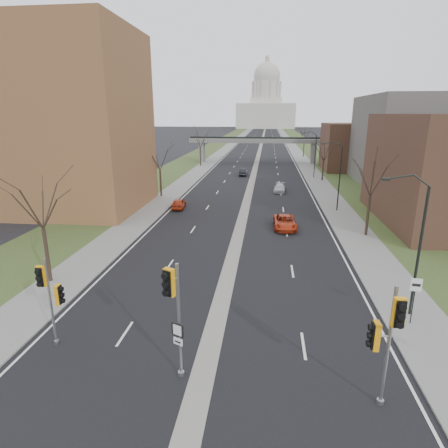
% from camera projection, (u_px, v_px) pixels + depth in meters
% --- Properties ---
extents(ground, '(700.00, 700.00, 0.00)m').
position_uv_depth(ground, '(206.00, 363.00, 18.80)').
color(ground, black).
rests_on(ground, ground).
extents(road_surface, '(20.00, 600.00, 0.01)m').
position_uv_depth(road_surface, '(262.00, 143.00, 161.69)').
color(road_surface, black).
rests_on(road_surface, ground).
extents(median_strip, '(1.20, 600.00, 0.02)m').
position_uv_depth(median_strip, '(262.00, 143.00, 161.69)').
color(median_strip, gray).
rests_on(median_strip, ground).
extents(sidewalk_right, '(4.00, 600.00, 0.12)m').
position_uv_depth(sidewalk_right, '(290.00, 143.00, 160.35)').
color(sidewalk_right, gray).
rests_on(sidewalk_right, ground).
extents(sidewalk_left, '(4.00, 600.00, 0.12)m').
position_uv_depth(sidewalk_left, '(234.00, 142.00, 162.99)').
color(sidewalk_left, gray).
rests_on(sidewalk_left, ground).
extents(grass_verge_right, '(8.00, 600.00, 0.10)m').
position_uv_depth(grass_verge_right, '(304.00, 143.00, 159.70)').
color(grass_verge_right, '#2B3F1D').
rests_on(grass_verge_right, ground).
extents(grass_verge_left, '(8.00, 600.00, 0.10)m').
position_uv_depth(grass_verge_left, '(220.00, 142.00, 163.65)').
color(grass_verge_left, '#2B3F1D').
rests_on(grass_verge_left, ground).
extents(apartment_building, '(25.00, 16.00, 22.00)m').
position_uv_depth(apartment_building, '(39.00, 122.00, 47.12)').
color(apartment_building, brown).
rests_on(apartment_building, ground).
extents(commercial_block_mid, '(18.00, 22.00, 15.00)m').
position_uv_depth(commercial_block_mid, '(418.00, 142.00, 63.13)').
color(commercial_block_mid, '#595752').
rests_on(commercial_block_mid, ground).
extents(commercial_block_far, '(14.00, 14.00, 10.00)m').
position_uv_depth(commercial_block_far, '(356.00, 147.00, 81.64)').
color(commercial_block_far, '#513426').
rests_on(commercial_block_far, ground).
extents(pedestrian_bridge, '(34.00, 3.00, 6.45)m').
position_uv_depth(pedestrian_bridge, '(257.00, 143.00, 93.63)').
color(pedestrian_bridge, slate).
rests_on(pedestrian_bridge, ground).
extents(capitol, '(48.00, 42.00, 55.75)m').
position_uv_depth(capitol, '(266.00, 106.00, 318.35)').
color(capitol, silver).
rests_on(capitol, ground).
extents(streetlight_near, '(2.61, 0.20, 8.70)m').
position_uv_depth(streetlight_near, '(411.00, 206.00, 21.34)').
color(streetlight_near, black).
rests_on(streetlight_near, sidewalk_right).
extents(streetlight_mid, '(2.61, 0.20, 8.70)m').
position_uv_depth(streetlight_mid, '(335.00, 156.00, 46.10)').
color(streetlight_mid, black).
rests_on(streetlight_mid, sidewalk_right).
extents(streetlight_far, '(2.61, 0.20, 8.70)m').
position_uv_depth(streetlight_far, '(312.00, 141.00, 70.87)').
color(streetlight_far, black).
rests_on(streetlight_far, sidewalk_right).
extents(tree_left_a, '(7.20, 7.20, 9.40)m').
position_uv_depth(tree_left_a, '(38.00, 194.00, 25.97)').
color(tree_left_a, '#382B21').
rests_on(tree_left_a, sidewalk_left).
extents(tree_left_b, '(6.75, 6.75, 8.81)m').
position_uv_depth(tree_left_b, '(159.00, 155.00, 54.66)').
color(tree_left_b, '#382B21').
rests_on(tree_left_b, sidewalk_left).
extents(tree_left_c, '(7.65, 7.65, 9.99)m').
position_uv_depth(tree_left_c, '(200.00, 136.00, 86.82)').
color(tree_left_c, '#382B21').
rests_on(tree_left_c, sidewalk_left).
extents(tree_right_a, '(7.20, 7.20, 9.40)m').
position_uv_depth(tree_right_a, '(373.00, 171.00, 36.45)').
color(tree_right_a, '#382B21').
rests_on(tree_right_a, sidewalk_right).
extents(tree_right_b, '(6.30, 6.30, 8.22)m').
position_uv_depth(tree_right_b, '(324.00, 149.00, 68.11)').
color(tree_right_b, '#382B21').
rests_on(tree_right_b, sidewalk_right).
extents(tree_right_c, '(7.65, 7.65, 9.99)m').
position_uv_depth(tree_right_c, '(305.00, 132.00, 105.87)').
color(tree_right_c, '#382B21').
rests_on(tree_right_c, sidewalk_right).
extents(signal_pole_left, '(0.87, 0.88, 4.96)m').
position_uv_depth(signal_pole_left, '(50.00, 291.00, 19.27)').
color(signal_pole_left, gray).
rests_on(signal_pole_left, ground).
extents(signal_pole_median, '(0.85, 0.96, 5.76)m').
position_uv_depth(signal_pole_median, '(174.00, 303.00, 16.49)').
color(signal_pole_median, gray).
rests_on(signal_pole_median, ground).
extents(signal_pole_right, '(1.00, 0.97, 5.59)m').
position_uv_depth(signal_pole_right, '(387.00, 332.00, 14.93)').
color(signal_pole_right, gray).
rests_on(signal_pole_right, ground).
extents(speed_limit_sign, '(0.62, 0.11, 2.88)m').
position_uv_depth(speed_limit_sign, '(415.00, 293.00, 21.60)').
color(speed_limit_sign, black).
rests_on(speed_limit_sign, sidewalk_right).
extents(car_left_near, '(1.91, 4.09, 1.36)m').
position_uv_depth(car_left_near, '(179.00, 203.00, 49.22)').
color(car_left_near, '#A53012').
rests_on(car_left_near, ground).
extents(car_left_far, '(1.55, 4.14, 1.35)m').
position_uv_depth(car_left_far, '(243.00, 172.00, 75.48)').
color(car_left_far, black).
rests_on(car_left_far, ground).
extents(car_right_near, '(2.50, 5.16, 1.42)m').
position_uv_depth(car_right_near, '(285.00, 222.00, 40.65)').
color(car_right_near, '#B33013').
rests_on(car_right_near, ground).
extents(car_right_mid, '(2.07, 4.42, 1.25)m').
position_uv_depth(car_right_mid, '(280.00, 188.00, 59.64)').
color(car_right_mid, silver).
rests_on(car_right_mid, ground).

